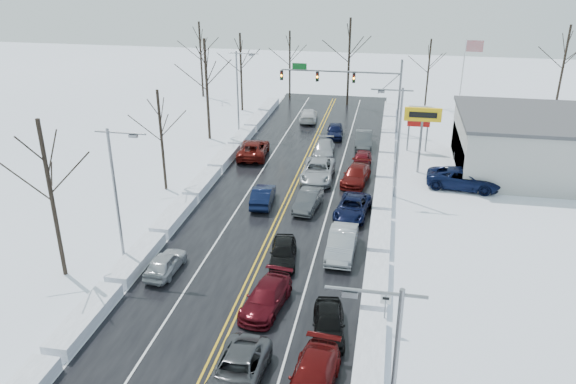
% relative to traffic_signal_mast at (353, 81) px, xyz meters
% --- Properties ---
extents(ground, '(160.00, 160.00, 0.00)m').
position_rel_traffic_signal_mast_xyz_m(ground, '(-3.45, -27.99, -5.48)').
color(ground, white).
rests_on(ground, ground).
extents(road_surface, '(14.00, 84.00, 0.01)m').
position_rel_traffic_signal_mast_xyz_m(road_surface, '(-3.45, -25.99, -5.47)').
color(road_surface, black).
rests_on(road_surface, ground).
extents(snow_bank_left, '(1.45, 72.00, 0.76)m').
position_rel_traffic_signal_mast_xyz_m(snow_bank_left, '(-11.05, -25.99, -5.48)').
color(snow_bank_left, white).
rests_on(snow_bank_left, ground).
extents(snow_bank_right, '(1.45, 72.00, 0.76)m').
position_rel_traffic_signal_mast_xyz_m(snow_bank_right, '(4.15, -25.99, -5.48)').
color(snow_bank_right, white).
rests_on(snow_bank_right, ground).
extents(traffic_signal_mast, '(13.28, 0.39, 8.00)m').
position_rel_traffic_signal_mast_xyz_m(traffic_signal_mast, '(0.00, 0.00, 0.00)').
color(traffic_signal_mast, slate).
rests_on(traffic_signal_mast, ground).
extents(tires_plus_sign, '(3.20, 0.34, 6.00)m').
position_rel_traffic_signal_mast_xyz_m(tires_plus_sign, '(7.05, -12.00, -0.49)').
color(tires_plus_sign, slate).
rests_on(tires_plus_sign, ground).
extents(used_vehicles_sign, '(2.20, 0.22, 4.65)m').
position_rel_traffic_signal_mast_xyz_m(used_vehicles_sign, '(7.05, -5.99, -2.16)').
color(used_vehicles_sign, slate).
rests_on(used_vehicles_sign, ground).
extents(speed_limit_sign, '(0.55, 0.09, 2.35)m').
position_rel_traffic_signal_mast_xyz_m(speed_limit_sign, '(4.75, -35.99, -3.84)').
color(speed_limit_sign, slate).
rests_on(speed_limit_sign, ground).
extents(flagpole, '(1.87, 1.20, 10.00)m').
position_rel_traffic_signal_mast_xyz_m(flagpole, '(11.72, 2.01, 0.45)').
color(flagpole, silver).
rests_on(flagpole, ground).
extents(dealership_building, '(20.40, 12.40, 5.30)m').
position_rel_traffic_signal_mast_xyz_m(dealership_building, '(20.53, -9.99, -2.82)').
color(dealership_building, '#A1A19D').
rests_on(dealership_building, ground).
extents(streetlight_se, '(3.20, 0.25, 9.00)m').
position_rel_traffic_signal_mast_xyz_m(streetlight_se, '(4.85, -45.99, -0.17)').
color(streetlight_se, slate).
rests_on(streetlight_se, ground).
extents(streetlight_ne, '(3.20, 0.25, 9.00)m').
position_rel_traffic_signal_mast_xyz_m(streetlight_ne, '(4.85, -17.99, -0.17)').
color(streetlight_ne, slate).
rests_on(streetlight_ne, ground).
extents(streetlight_sw, '(3.20, 0.25, 9.00)m').
position_rel_traffic_signal_mast_xyz_m(streetlight_sw, '(-11.74, -31.99, -0.17)').
color(streetlight_sw, slate).
rests_on(streetlight_sw, ground).
extents(streetlight_nw, '(3.20, 0.25, 9.00)m').
position_rel_traffic_signal_mast_xyz_m(streetlight_nw, '(-11.74, -3.99, -0.17)').
color(streetlight_nw, slate).
rests_on(streetlight_nw, ground).
extents(tree_left_b, '(4.00, 4.00, 10.00)m').
position_rel_traffic_signal_mast_xyz_m(tree_left_b, '(-14.95, -33.99, 1.51)').
color(tree_left_b, '#2D231C').
rests_on(tree_left_b, ground).
extents(tree_left_c, '(3.40, 3.40, 8.50)m').
position_rel_traffic_signal_mast_xyz_m(tree_left_c, '(-13.95, -19.99, 0.46)').
color(tree_left_c, '#2D231C').
rests_on(tree_left_c, ground).
extents(tree_left_d, '(4.20, 4.20, 10.50)m').
position_rel_traffic_signal_mast_xyz_m(tree_left_d, '(-14.65, -5.99, 1.86)').
color(tree_left_d, '#2D231C').
rests_on(tree_left_d, ground).
extents(tree_left_e, '(3.80, 3.80, 9.50)m').
position_rel_traffic_signal_mast_xyz_m(tree_left_e, '(-14.25, 6.01, 1.16)').
color(tree_left_e, '#2D231C').
rests_on(tree_left_e, ground).
extents(tree_far_a, '(4.00, 4.00, 10.00)m').
position_rel_traffic_signal_mast_xyz_m(tree_far_a, '(-21.45, 12.01, 1.51)').
color(tree_far_a, '#2D231C').
rests_on(tree_far_a, ground).
extents(tree_far_b, '(3.60, 3.60, 9.00)m').
position_rel_traffic_signal_mast_xyz_m(tree_far_b, '(-9.45, 13.01, 0.81)').
color(tree_far_b, '#2D231C').
rests_on(tree_far_b, ground).
extents(tree_far_c, '(4.40, 4.40, 11.00)m').
position_rel_traffic_signal_mast_xyz_m(tree_far_c, '(-1.45, 11.01, 2.21)').
color(tree_far_c, '#2D231C').
rests_on(tree_far_c, ground).
extents(tree_far_d, '(3.40, 3.40, 8.50)m').
position_rel_traffic_signal_mast_xyz_m(tree_far_d, '(8.55, 12.51, 0.46)').
color(tree_far_d, '#2D231C').
rests_on(tree_far_d, ground).
extents(tree_far_e, '(4.20, 4.20, 10.50)m').
position_rel_traffic_signal_mast_xyz_m(tree_far_e, '(24.55, 13.01, 1.86)').
color(tree_far_e, '#2D231C').
rests_on(tree_far_e, ground).
extents(queued_car_2, '(2.46, 5.13, 1.41)m').
position_rel_traffic_signal_mast_xyz_m(queued_car_2, '(-1.80, -41.32, -5.48)').
color(queued_car_2, '#3F4144').
rests_on(queued_car_2, ground).
extents(queued_car_3, '(2.61, 5.04, 1.40)m').
position_rel_traffic_signal_mast_xyz_m(queued_car_3, '(-1.82, -35.18, -5.48)').
color(queued_car_3, '#44090F').
rests_on(queued_car_3, ground).
extents(queued_car_4, '(2.21, 4.31, 1.41)m').
position_rel_traffic_signal_mast_xyz_m(queued_car_4, '(-1.87, -29.98, -5.48)').
color(queued_car_4, black).
rests_on(queued_car_4, ground).
extents(queued_car_5, '(1.96, 4.46, 1.43)m').
position_rel_traffic_signal_mast_xyz_m(queued_car_5, '(-1.54, -21.62, -5.48)').
color(queued_car_5, '#3A3C3F').
rests_on(queued_car_5, ground).
extents(queued_car_6, '(2.85, 5.94, 1.63)m').
position_rel_traffic_signal_mast_xyz_m(queued_car_6, '(-1.64, -15.42, -5.48)').
color(queued_car_6, '#A0A2A8').
rests_on(queued_car_6, ground).
extents(queued_car_7, '(2.27, 4.93, 1.40)m').
position_rel_traffic_signal_mast_xyz_m(queued_car_7, '(-1.89, -9.12, -5.48)').
color(queued_car_7, '#96999E').
rests_on(queued_car_7, ground).
extents(queued_car_8, '(1.96, 4.27, 1.42)m').
position_rel_traffic_signal_mast_xyz_m(queued_car_8, '(-1.50, -3.02, -5.48)').
color(queued_car_8, black).
rests_on(queued_car_8, ground).
extents(queued_car_12, '(2.18, 4.33, 1.41)m').
position_rel_traffic_signal_mast_xyz_m(queued_car_12, '(1.91, -36.89, -5.48)').
color(queued_car_12, black).
rests_on(queued_car_12, ground).
extents(queued_car_13, '(1.83, 5.03, 1.65)m').
position_rel_traffic_signal_mast_xyz_m(queued_car_13, '(1.75, -28.31, -5.48)').
color(queued_car_13, '#96999E').
rests_on(queued_car_13, ground).
extents(queued_car_14, '(2.86, 5.24, 1.39)m').
position_rel_traffic_signal_mast_xyz_m(queued_car_14, '(1.96, -22.23, -5.48)').
color(queued_car_14, black).
rests_on(queued_car_14, ground).
extents(queued_car_15, '(2.63, 5.18, 1.44)m').
position_rel_traffic_signal_mast_xyz_m(queued_car_15, '(1.71, -15.55, -5.48)').
color(queued_car_15, '#520C0A').
rests_on(queued_car_15, ground).
extents(queued_car_16, '(1.77, 4.12, 1.39)m').
position_rel_traffic_signal_mast_xyz_m(queued_car_16, '(1.96, -11.66, -5.48)').
color(queued_car_16, '#540B11').
rests_on(queued_car_16, ground).
extents(queued_car_17, '(1.97, 4.89, 1.58)m').
position_rel_traffic_signal_mast_xyz_m(queued_car_17, '(1.72, -5.74, -5.48)').
color(queued_car_17, '#3C3F41').
rests_on(queued_car_17, ground).
extents(oncoming_car_0, '(1.86, 4.50, 1.45)m').
position_rel_traffic_signal_mast_xyz_m(oncoming_car_0, '(-5.20, -21.42, -5.48)').
color(oncoming_car_0, black).
rests_on(oncoming_car_0, ground).
extents(oncoming_car_1, '(3.22, 6.02, 1.61)m').
position_rel_traffic_signal_mast_xyz_m(oncoming_car_1, '(-8.63, -10.69, -5.48)').
color(oncoming_car_1, '#550F0B').
rests_on(oncoming_car_1, ground).
extents(oncoming_car_2, '(2.43, 5.05, 1.42)m').
position_rel_traffic_signal_mast_xyz_m(oncoming_car_2, '(-5.25, 2.69, -5.48)').
color(oncoming_car_2, silver).
rests_on(oncoming_car_2, ground).
extents(oncoming_car_3, '(1.74, 3.96, 1.33)m').
position_rel_traffic_signal_mast_xyz_m(oncoming_car_3, '(-8.85, -32.62, -5.48)').
color(oncoming_car_3, '#A2A5AA').
rests_on(oncoming_car_3, ground).
extents(parked_car_0, '(6.41, 3.55, 1.70)m').
position_rel_traffic_signal_mast_xyz_m(parked_car_0, '(10.73, -15.07, -5.48)').
color(parked_car_0, black).
rests_on(parked_car_0, ground).
extents(parked_car_1, '(2.37, 5.59, 1.61)m').
position_rel_traffic_signal_mast_xyz_m(parked_car_1, '(13.73, -12.88, -5.48)').
color(parked_car_1, '#3B3D3F').
rests_on(parked_car_1, ground).
extents(parked_car_2, '(2.44, 4.99, 1.64)m').
position_rel_traffic_signal_mast_xyz_m(parked_car_2, '(11.62, -6.58, -5.48)').
color(parked_car_2, black).
rests_on(parked_car_2, ground).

